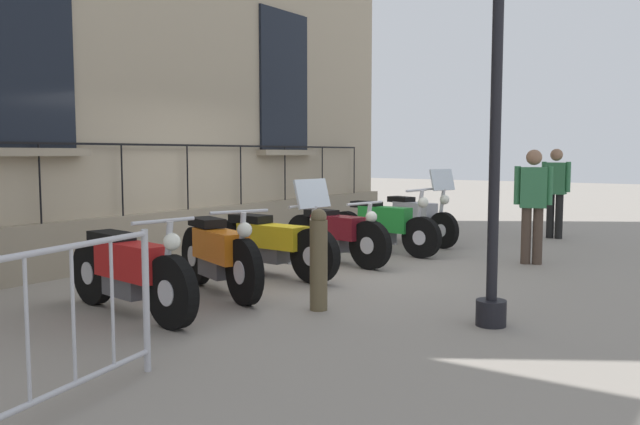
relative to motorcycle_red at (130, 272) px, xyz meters
name	(u,v)px	position (x,y,z in m)	size (l,w,h in m)	color
ground_plane	(299,269)	(-0.17, 3.06, -0.44)	(60.00, 60.00, 0.00)	gray
motorcycle_red	(130,272)	(0.00, 0.00, 0.00)	(2.11, 0.72, 1.00)	black
motorcycle_orange	(219,255)	(0.04, 1.22, 0.01)	(1.89, 0.97, 1.00)	black
motorcycle_yellow	(271,243)	(-0.15, 2.40, 0.00)	(2.21, 0.72, 1.28)	black
motorcycle_maroon	(336,235)	(0.04, 3.68, -0.01)	(1.97, 0.78, 0.93)	black
motorcycle_green	(383,227)	(0.13, 4.92, -0.01)	(2.09, 0.59, 1.05)	black
motorcycle_silver	(414,218)	(0.06, 6.21, 0.01)	(1.97, 0.88, 1.33)	black
lamppost	(498,11)	(3.07, 1.62, 2.42)	(0.35, 0.35, 4.86)	black
crowd_barrier	(51,326)	(1.60, -1.91, 0.13)	(0.42, 1.82, 1.05)	#B7B7BF
bollard	(319,259)	(1.40, 1.23, 0.09)	(0.18, 0.18, 1.04)	brown
pedestrian_standing	(556,188)	(1.91, 8.38, 0.51)	(0.53, 0.23, 1.68)	black
pedestrian_walking	(533,200)	(2.39, 5.25, 0.49)	(0.50, 0.33, 1.65)	#47382D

